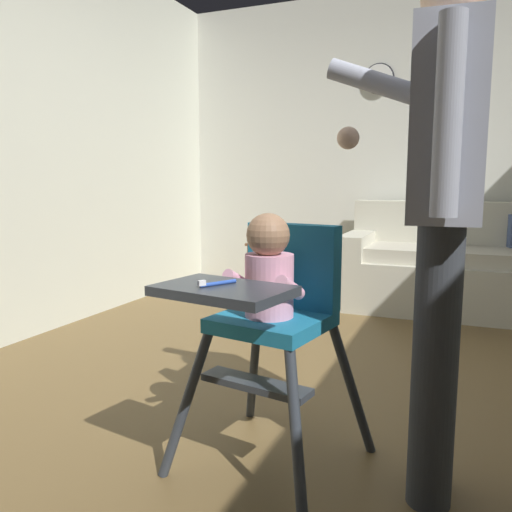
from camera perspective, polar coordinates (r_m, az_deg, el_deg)
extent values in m
cube|color=brown|center=(2.58, 9.29, -16.63)|extent=(5.89, 6.81, 0.10)
cube|color=silver|center=(4.95, 16.75, 11.65)|extent=(5.09, 0.06, 2.71)
cube|color=silver|center=(3.74, -24.25, 12.50)|extent=(0.06, 5.81, 2.71)
cube|color=beige|center=(4.42, 20.90, -3.12)|extent=(1.70, 0.84, 0.40)
cube|color=beige|center=(4.69, 21.29, 2.80)|extent=(1.70, 0.22, 0.46)
cube|color=beige|center=(4.45, 11.27, 1.26)|extent=(0.20, 0.84, 0.20)
cube|color=#B9B4A0|center=(4.35, 16.38, 0.33)|extent=(0.64, 0.60, 0.11)
cube|color=#B9B4A0|center=(4.34, 25.75, -0.19)|extent=(0.64, 0.60, 0.11)
cylinder|color=#2F353C|center=(1.90, -7.77, -15.92)|extent=(0.19, 0.15, 0.52)
cylinder|color=#2F353C|center=(1.67, 4.48, -19.37)|extent=(0.15, 0.19, 0.52)
cylinder|color=#2F353C|center=(2.22, -0.23, -12.13)|extent=(0.15, 0.19, 0.52)
cylinder|color=#2F353C|center=(2.03, 10.56, -14.27)|extent=(0.19, 0.15, 0.52)
cube|color=teal|center=(1.85, 1.79, -7.26)|extent=(0.42, 0.42, 0.05)
cube|color=teal|center=(1.94, 4.10, -1.07)|extent=(0.37, 0.13, 0.31)
cube|color=#2F353C|center=(1.57, -3.64, -3.84)|extent=(0.44, 0.33, 0.03)
cube|color=#2F353C|center=(1.83, -0.04, -13.94)|extent=(0.41, 0.17, 0.02)
cylinder|color=#E39EBB|center=(1.80, 1.48, -3.27)|extent=(0.20, 0.20, 0.22)
sphere|color=#997051|center=(1.77, 1.33, 2.33)|extent=(0.15, 0.15, 0.15)
cylinder|color=#E39EBB|center=(1.82, -2.00, -2.78)|extent=(0.07, 0.15, 0.10)
cylinder|color=#E39EBB|center=(1.71, 3.79, -3.50)|extent=(0.07, 0.15, 0.10)
cylinder|color=blue|center=(1.58, -4.21, -3.02)|extent=(0.07, 0.12, 0.01)
cube|color=white|center=(1.55, -6.01, -2.98)|extent=(0.02, 0.03, 0.02)
cylinder|color=#30343A|center=(1.85, 19.10, -10.36)|extent=(0.14, 0.14, 0.91)
cylinder|color=#30343A|center=(1.74, 19.07, -11.59)|extent=(0.14, 0.14, 0.91)
cube|color=#9398A7|center=(1.71, 20.29, 13.27)|extent=(0.22, 0.41, 0.58)
cylinder|color=#9398A7|center=(1.91, 15.16, 17.36)|extent=(0.48, 0.10, 0.23)
sphere|color=beige|center=(1.91, 10.12, 12.68)|extent=(0.08, 0.08, 0.08)
cylinder|color=#9398A7|center=(1.47, 20.43, 14.16)|extent=(0.07, 0.07, 0.52)
cube|color=brown|center=(4.37, 2.20, 1.42)|extent=(0.40, 0.40, 0.02)
cylinder|color=brown|center=(4.32, -0.72, -2.15)|extent=(0.04, 0.04, 0.50)
cylinder|color=brown|center=(4.20, 3.56, -2.47)|extent=(0.04, 0.04, 0.50)
cylinder|color=brown|center=(4.63, 0.93, -1.45)|extent=(0.04, 0.04, 0.50)
cylinder|color=brown|center=(4.51, 4.95, -1.72)|extent=(0.04, 0.04, 0.50)
cylinder|color=#284CB7|center=(4.38, 1.83, 2.22)|extent=(0.07, 0.07, 0.10)
cylinder|color=white|center=(5.02, 13.38, 18.50)|extent=(0.25, 0.03, 0.25)
cylinder|color=black|center=(5.03, 13.41, 18.47)|extent=(0.27, 0.02, 0.27)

